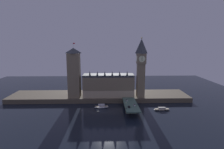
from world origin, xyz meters
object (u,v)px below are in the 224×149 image
(street_lamp_near, at_px, (126,105))
(pedestrian_far_rail, at_px, (124,99))
(victoria_tower, at_px, (74,73))
(car_northbound_lead, at_px, (127,100))
(boat_upstream, at_px, (102,107))
(pedestrian_mid_walk, at_px, (137,104))
(street_lamp_mid, at_px, (137,100))
(boat_downstream, at_px, (162,109))
(car_northbound_trail, at_px, (129,107))
(clock_tower, at_px, (141,66))
(car_southbound_lead, at_px, (134,105))
(pedestrian_near_rail, at_px, (126,108))

(street_lamp_near, bearing_deg, pedestrian_far_rail, 89.17)
(victoria_tower, relative_size, car_northbound_lead, 15.28)
(car_northbound_lead, distance_m, boat_upstream, 28.34)
(pedestrian_mid_walk, distance_m, street_lamp_near, 17.48)
(pedestrian_mid_walk, xyz_separation_m, street_lamp_mid, (0.40, 2.98, 3.15))
(boat_downstream, bearing_deg, car_northbound_trail, -164.14)
(clock_tower, distance_m, pedestrian_far_rail, 44.68)
(car_southbound_lead, bearing_deg, street_lamp_near, -136.26)
(car_northbound_trail, distance_m, boat_upstream, 33.50)
(clock_tower, height_order, boat_upstream, clock_tower)
(car_northbound_lead, distance_m, car_southbound_lead, 17.18)
(car_northbound_trail, height_order, boat_upstream, car_northbound_trail)
(pedestrian_far_rail, xyz_separation_m, street_lamp_mid, (12.57, -12.78, 3.23))
(pedestrian_mid_walk, bearing_deg, pedestrian_near_rail, -133.80)
(car_southbound_lead, height_order, boat_downstream, car_southbound_lead)
(boat_downstream, bearing_deg, pedestrian_near_rail, -158.82)
(victoria_tower, relative_size, car_southbound_lead, 14.17)
(pedestrian_far_rail, height_order, street_lamp_mid, street_lamp_mid)
(car_northbound_trail, bearing_deg, clock_tower, 66.22)
(street_lamp_mid, bearing_deg, pedestrian_near_rail, -128.73)
(car_northbound_lead, bearing_deg, boat_downstream, -17.52)
(car_southbound_lead, relative_size, street_lamp_mid, 0.69)
(pedestrian_far_rail, relative_size, street_lamp_mid, 0.25)
(pedestrian_far_rail, bearing_deg, boat_downstream, -19.33)
(boat_upstream, bearing_deg, clock_tower, 27.18)
(pedestrian_far_rail, bearing_deg, clock_tower, 40.17)
(boat_upstream, bearing_deg, car_northbound_trail, -33.40)
(victoria_tower, xyz_separation_m, car_northbound_lead, (60.26, -22.92, -27.00))
(car_northbound_trail, xyz_separation_m, street_lamp_mid, (9.53, 10.82, 3.39))
(car_northbound_trail, bearing_deg, pedestrian_mid_walk, 40.65)
(pedestrian_mid_walk, distance_m, street_lamp_mid, 4.36)
(car_northbound_lead, distance_m, pedestrian_far_rail, 3.83)
(pedestrian_near_rail, relative_size, boat_downstream, 0.10)
(street_lamp_near, xyz_separation_m, street_lamp_mid, (12.97, 14.72, 0.04))
(victoria_tower, bearing_deg, street_lamp_near, -40.25)
(car_northbound_lead, distance_m, street_lamp_near, 25.65)
(car_northbound_trail, relative_size, car_southbound_lead, 0.99)
(pedestrian_far_rail, bearing_deg, car_southbound_lead, -63.60)
(pedestrian_mid_walk, height_order, street_lamp_mid, street_lamp_mid)
(clock_tower, relative_size, car_northbound_lead, 16.71)
(clock_tower, height_order, street_lamp_near, clock_tower)
(car_southbound_lead, xyz_separation_m, pedestrian_near_rail, (-9.13, -10.07, 0.25))
(clock_tower, bearing_deg, car_southbound_lead, -108.62)
(pedestrian_near_rail, distance_m, pedestrian_far_rail, 28.46)
(car_northbound_lead, xyz_separation_m, boat_downstream, (35.50, -11.20, -6.52))
(car_northbound_trail, bearing_deg, street_lamp_mid, 48.64)
(car_northbound_trail, height_order, street_lamp_near, street_lamp_near)
(car_southbound_lead, height_order, pedestrian_far_rail, pedestrian_far_rail)
(pedestrian_near_rail, distance_m, pedestrian_mid_walk, 17.58)
(victoria_tower, relative_size, car_northbound_trail, 14.36)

